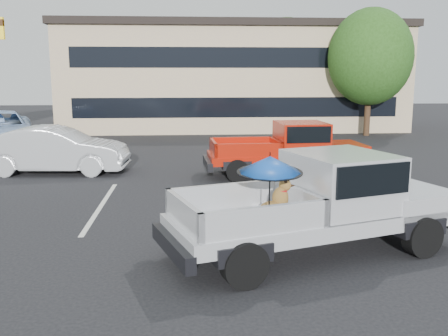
{
  "coord_description": "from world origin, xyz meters",
  "views": [
    {
      "loc": [
        -0.75,
        -10.56,
        3.33
      ],
      "look_at": [
        0.02,
        0.13,
        1.3
      ],
      "focal_mm": 40.0,
      "sensor_mm": 36.0,
      "label": 1
    }
  ],
  "objects_px": {
    "red_pickup": "(296,146)",
    "silver_sedan": "(56,150)",
    "silver_pickup": "(330,197)",
    "tree_back": "(286,58)",
    "tree_right": "(370,57)"
  },
  "relations": [
    {
      "from": "red_pickup",
      "to": "silver_sedan",
      "type": "bearing_deg",
      "value": 170.45
    },
    {
      "from": "red_pickup",
      "to": "silver_sedan",
      "type": "xyz_separation_m",
      "value": [
        -8.05,
        0.93,
        -0.17
      ]
    },
    {
      "from": "silver_pickup",
      "to": "red_pickup",
      "type": "distance_m",
      "value": 7.29
    },
    {
      "from": "red_pickup",
      "to": "tree_back",
      "type": "bearing_deg",
      "value": 77.26
    },
    {
      "from": "silver_pickup",
      "to": "silver_sedan",
      "type": "distance_m",
      "value": 10.83
    },
    {
      "from": "tree_back",
      "to": "tree_right",
      "type": "bearing_deg",
      "value": -69.44
    },
    {
      "from": "tree_right",
      "to": "red_pickup",
      "type": "xyz_separation_m",
      "value": [
        -6.19,
        -10.43,
        -3.24
      ]
    },
    {
      "from": "tree_right",
      "to": "silver_pickup",
      "type": "distance_m",
      "value": 19.3
    },
    {
      "from": "tree_back",
      "to": "red_pickup",
      "type": "distance_m",
      "value": 19.02
    },
    {
      "from": "tree_right",
      "to": "silver_pickup",
      "type": "bearing_deg",
      "value": -111.95
    },
    {
      "from": "tree_right",
      "to": "red_pickup",
      "type": "relative_size",
      "value": 1.25
    },
    {
      "from": "tree_back",
      "to": "red_pickup",
      "type": "relative_size",
      "value": 1.31
    },
    {
      "from": "tree_back",
      "to": "red_pickup",
      "type": "height_order",
      "value": "tree_back"
    },
    {
      "from": "red_pickup",
      "to": "silver_pickup",
      "type": "bearing_deg",
      "value": -100.26
    },
    {
      "from": "tree_right",
      "to": "tree_back",
      "type": "distance_m",
      "value": 8.55
    }
  ]
}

